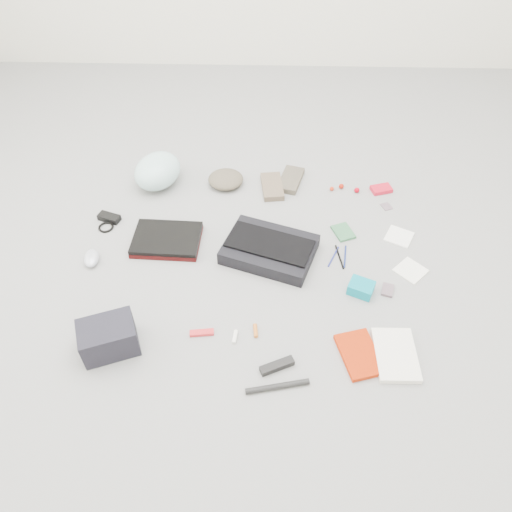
{
  "coord_description": "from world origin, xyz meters",
  "views": [
    {
      "loc": [
        0.05,
        -1.57,
        1.71
      ],
      "look_at": [
        0.0,
        0.0,
        0.05
      ],
      "focal_mm": 35.0,
      "sensor_mm": 36.0,
      "label": 1
    }
  ],
  "objects_px": {
    "messenger_bag": "(269,249)",
    "accordion_wallet": "(361,288)",
    "laptop": "(167,238)",
    "camera_bag": "(108,338)",
    "book_red": "(359,354)",
    "bike_helmet": "(158,171)"
  },
  "relations": [
    {
      "from": "bike_helmet",
      "to": "accordion_wallet",
      "type": "xyz_separation_m",
      "value": [
        1.01,
        -0.74,
        -0.06
      ]
    },
    {
      "from": "laptop",
      "to": "book_red",
      "type": "distance_m",
      "value": 1.05
    },
    {
      "from": "bike_helmet",
      "to": "camera_bag",
      "type": "relative_size",
      "value": 1.32
    },
    {
      "from": "bike_helmet",
      "to": "book_red",
      "type": "xyz_separation_m",
      "value": [
        0.97,
        -1.07,
        -0.07
      ]
    },
    {
      "from": "messenger_bag",
      "to": "accordion_wallet",
      "type": "relative_size",
      "value": 3.86
    },
    {
      "from": "messenger_bag",
      "to": "camera_bag",
      "type": "distance_m",
      "value": 0.83
    },
    {
      "from": "laptop",
      "to": "camera_bag",
      "type": "relative_size",
      "value": 1.48
    },
    {
      "from": "laptop",
      "to": "camera_bag",
      "type": "bearing_deg",
      "value": -100.1
    },
    {
      "from": "laptop",
      "to": "book_red",
      "type": "relative_size",
      "value": 1.5
    },
    {
      "from": "laptop",
      "to": "camera_bag",
      "type": "xyz_separation_m",
      "value": [
        -0.13,
        -0.6,
        0.04
      ]
    },
    {
      "from": "messenger_bag",
      "to": "laptop",
      "type": "distance_m",
      "value": 0.5
    },
    {
      "from": "accordion_wallet",
      "to": "book_red",
      "type": "bearing_deg",
      "value": -73.3
    },
    {
      "from": "messenger_bag",
      "to": "laptop",
      "type": "height_order",
      "value": "messenger_bag"
    },
    {
      "from": "laptop",
      "to": "bike_helmet",
      "type": "height_order",
      "value": "bike_helmet"
    },
    {
      "from": "messenger_bag",
      "to": "book_red",
      "type": "distance_m",
      "value": 0.66
    },
    {
      "from": "camera_bag",
      "to": "messenger_bag",
      "type": "bearing_deg",
      "value": 19.96
    },
    {
      "from": "messenger_bag",
      "to": "laptop",
      "type": "bearing_deg",
      "value": -168.24
    },
    {
      "from": "accordion_wallet",
      "to": "messenger_bag",
      "type": "bearing_deg",
      "value": 175.87
    },
    {
      "from": "laptop",
      "to": "camera_bag",
      "type": "height_order",
      "value": "camera_bag"
    },
    {
      "from": "laptop",
      "to": "book_red",
      "type": "bearing_deg",
      "value": -33.18
    },
    {
      "from": "messenger_bag",
      "to": "accordion_wallet",
      "type": "distance_m",
      "value": 0.46
    },
    {
      "from": "laptop",
      "to": "accordion_wallet",
      "type": "height_order",
      "value": "accordion_wallet"
    }
  ]
}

